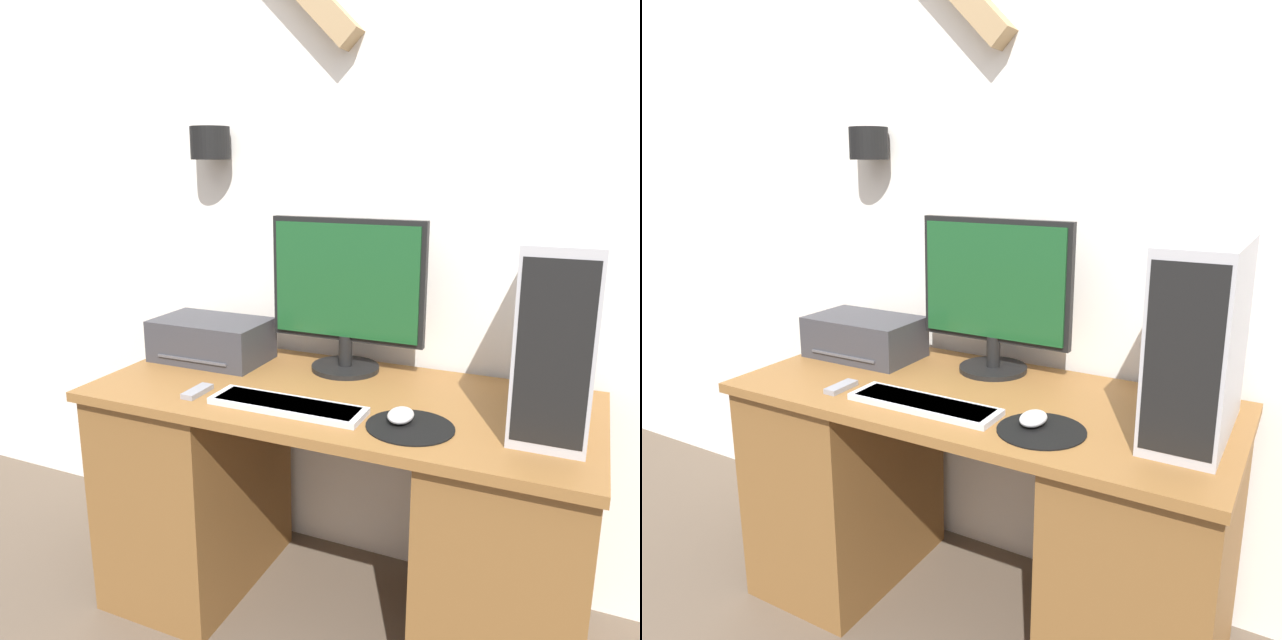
{
  "view_description": "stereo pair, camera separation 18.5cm",
  "coord_description": "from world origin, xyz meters",
  "views": [
    {
      "loc": [
        0.68,
        -1.31,
        1.45
      ],
      "look_at": [
        -0.06,
        0.34,
        1.0
      ],
      "focal_mm": 35.0,
      "sensor_mm": 36.0,
      "label": 1
    },
    {
      "loc": [
        0.84,
        -1.22,
        1.45
      ],
      "look_at": [
        -0.06,
        0.34,
        1.0
      ],
      "focal_mm": 35.0,
      "sensor_mm": 36.0,
      "label": 2
    }
  ],
  "objects": [
    {
      "name": "mouse",
      "position": [
        0.24,
        0.19,
        0.8
      ],
      "size": [
        0.07,
        0.1,
        0.04
      ],
      "color": "silver",
      "rests_on": "mousepad"
    },
    {
      "name": "remote_control",
      "position": [
        -0.38,
        0.15,
        0.79
      ],
      "size": [
        0.04,
        0.11,
        0.02
      ],
      "color": "gray",
      "rests_on": "desk"
    },
    {
      "name": "keyboard",
      "position": [
        -0.08,
        0.16,
        0.79
      ],
      "size": [
        0.45,
        0.13,
        0.02
      ],
      "color": "silver",
      "rests_on": "desk"
    },
    {
      "name": "desk",
      "position": [
        0.0,
        0.34,
        0.4
      ],
      "size": [
        1.51,
        0.67,
        0.78
      ],
      "color": "brown",
      "rests_on": "ground_plane"
    },
    {
      "name": "monitor",
      "position": [
        -0.06,
        0.55,
        1.05
      ],
      "size": [
        0.53,
        0.23,
        0.5
      ],
      "color": "black",
      "rests_on": "desk"
    },
    {
      "name": "wall_back",
      "position": [
        0.0,
        0.73,
        1.36
      ],
      "size": [
        6.4,
        0.19,
        2.7
      ],
      "color": "white",
      "rests_on": "ground_plane"
    },
    {
      "name": "mousepad",
      "position": [
        0.27,
        0.17,
        0.78
      ],
      "size": [
        0.23,
        0.23,
        0.0
      ],
      "color": "black",
      "rests_on": "desk"
    },
    {
      "name": "computer_tower",
      "position": [
        0.61,
        0.36,
        1.03
      ],
      "size": [
        0.18,
        0.43,
        0.49
      ],
      "color": "#B2B2B7",
      "rests_on": "desk"
    },
    {
      "name": "printer",
      "position": [
        -0.53,
        0.46,
        0.85
      ],
      "size": [
        0.39,
        0.25,
        0.15
      ],
      "color": "#38383D",
      "rests_on": "desk"
    }
  ]
}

